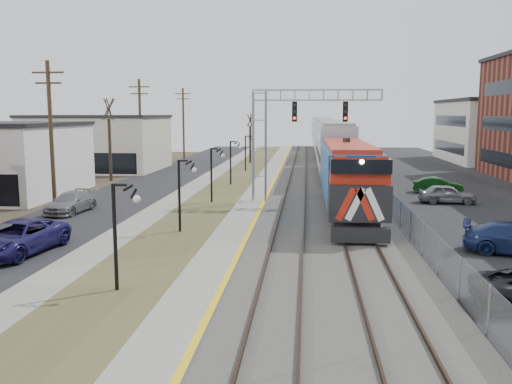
# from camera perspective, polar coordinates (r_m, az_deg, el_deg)

# --- Properties ---
(street_west) EXTENTS (7.00, 120.00, 0.04)m
(street_west) POSITION_cam_1_polar(r_m,az_deg,el_deg) (48.25, -12.03, 0.40)
(street_west) COLOR black
(street_west) RESTS_ON ground
(sidewalk) EXTENTS (2.00, 120.00, 0.08)m
(sidewalk) POSITION_cam_1_polar(r_m,az_deg,el_deg) (47.10, -6.80, 0.36)
(sidewalk) COLOR gray
(sidewalk) RESTS_ON ground
(grass_median) EXTENTS (4.00, 120.00, 0.06)m
(grass_median) POSITION_cam_1_polar(r_m,az_deg,el_deg) (46.56, -3.19, 0.30)
(grass_median) COLOR #474A27
(grass_median) RESTS_ON ground
(platform) EXTENTS (2.00, 120.00, 0.24)m
(platform) POSITION_cam_1_polar(r_m,az_deg,el_deg) (46.20, 0.49, 0.36)
(platform) COLOR gray
(platform) RESTS_ON ground
(ballast_bed) EXTENTS (8.00, 120.00, 0.20)m
(ballast_bed) POSITION_cam_1_polar(r_m,az_deg,el_deg) (46.06, 6.70, 0.26)
(ballast_bed) COLOR #595651
(ballast_bed) RESTS_ON ground
(parking_lot) EXTENTS (16.00, 120.00, 0.04)m
(parking_lot) POSITION_cam_1_polar(r_m,az_deg,el_deg) (47.89, 21.21, -0.04)
(parking_lot) COLOR black
(parking_lot) RESTS_ON ground
(platform_edge) EXTENTS (0.24, 120.00, 0.01)m
(platform_edge) POSITION_cam_1_polar(r_m,az_deg,el_deg) (46.12, 1.58, 0.50)
(platform_edge) COLOR gold
(platform_edge) RESTS_ON platform
(track_near) EXTENTS (1.58, 120.00, 0.15)m
(track_near) POSITION_cam_1_polar(r_m,az_deg,el_deg) (46.03, 4.21, 0.51)
(track_near) COLOR #2D2119
(track_near) RESTS_ON ballast_bed
(track_far) EXTENTS (1.58, 120.00, 0.15)m
(track_far) POSITION_cam_1_polar(r_m,az_deg,el_deg) (46.09, 8.57, 0.45)
(track_far) COLOR #2D2119
(track_far) RESTS_ON ballast_bed
(train) EXTENTS (3.00, 108.65, 5.33)m
(train) POSITION_cam_1_polar(r_m,az_deg,el_deg) (81.77, 7.22, 5.73)
(train) COLOR #124696
(train) RESTS_ON ground
(signal_gantry) EXTENTS (9.00, 1.07, 8.15)m
(signal_gantry) POSITION_cam_1_polar(r_m,az_deg,el_deg) (38.64, 2.92, 6.94)
(signal_gantry) COLOR gray
(signal_gantry) RESTS_ON ground
(lampposts) EXTENTS (0.14, 62.14, 4.00)m
(lampposts) POSITION_cam_1_polar(r_m,az_deg,el_deg) (30.03, -7.95, -0.38)
(lampposts) COLOR black
(lampposts) RESTS_ON ground
(utility_poles) EXTENTS (0.28, 80.28, 10.00)m
(utility_poles) POSITION_cam_1_polar(r_m,az_deg,el_deg) (39.64, -20.75, 5.60)
(utility_poles) COLOR #4C3823
(utility_poles) RESTS_ON ground
(fence) EXTENTS (0.04, 120.00, 1.60)m
(fence) POSITION_cam_1_polar(r_m,az_deg,el_deg) (46.26, 11.92, 1.04)
(fence) COLOR gray
(fence) RESTS_ON ground
(bare_trees) EXTENTS (12.30, 42.30, 5.95)m
(bare_trees) POSITION_cam_1_polar(r_m,az_deg,el_deg) (52.03, -12.07, 3.93)
(bare_trees) COLOR #382D23
(bare_trees) RESTS_ON ground
(car_lot_e) EXTENTS (4.07, 1.81, 1.36)m
(car_lot_e) POSITION_cam_1_polar(r_m,az_deg,el_deg) (41.46, 19.48, -0.24)
(car_lot_e) COLOR gray
(car_lot_e) RESTS_ON ground
(car_lot_f) EXTENTS (4.11, 2.16, 1.29)m
(car_lot_f) POSITION_cam_1_polar(r_m,az_deg,el_deg) (46.44, 18.61, 0.62)
(car_lot_f) COLOR #0B380F
(car_lot_f) RESTS_ON ground
(car_street_a) EXTENTS (3.20, 5.80, 1.54)m
(car_street_a) POSITION_cam_1_polar(r_m,az_deg,el_deg) (27.36, -23.80, -4.49)
(car_street_a) COLOR #1D1752
(car_street_a) RESTS_ON ground
(car_street_b) EXTENTS (2.27, 4.76, 1.34)m
(car_street_b) POSITION_cam_1_polar(r_m,az_deg,el_deg) (37.44, -18.89, -1.10)
(car_street_b) COLOR slate
(car_street_b) RESTS_ON ground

